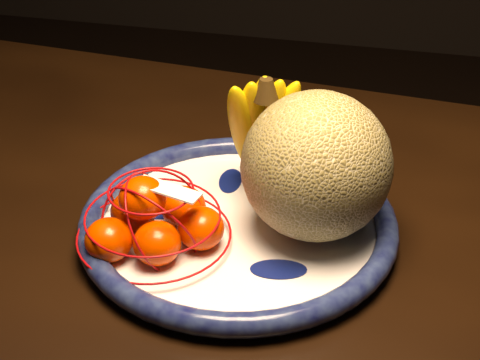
% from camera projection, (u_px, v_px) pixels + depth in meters
% --- Properties ---
extents(dining_table, '(1.48, 0.97, 0.70)m').
position_uv_depth(dining_table, '(80.00, 239.00, 0.99)').
color(dining_table, black).
rests_on(dining_table, ground).
extents(fruit_bowl, '(0.38, 0.38, 0.03)m').
position_uv_depth(fruit_bowl, '(238.00, 224.00, 0.87)').
color(fruit_bowl, white).
rests_on(fruit_bowl, dining_table).
extents(cantaloupe, '(0.17, 0.17, 0.17)m').
position_uv_depth(cantaloupe, '(316.00, 166.00, 0.82)').
color(cantaloupe, olive).
rests_on(cantaloupe, fruit_bowl).
extents(banana_bunch, '(0.11, 0.11, 0.18)m').
position_uv_depth(banana_bunch, '(259.00, 123.00, 0.90)').
color(banana_bunch, yellow).
rests_on(banana_bunch, fruit_bowl).
extents(mandarin_bag, '(0.22, 0.22, 0.11)m').
position_uv_depth(mandarin_bag, '(154.00, 221.00, 0.82)').
color(mandarin_bag, '#FF3900').
rests_on(mandarin_bag, fruit_bowl).
extents(price_tag, '(0.07, 0.04, 0.01)m').
position_uv_depth(price_tag, '(168.00, 189.00, 0.79)').
color(price_tag, white).
rests_on(price_tag, mandarin_bag).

